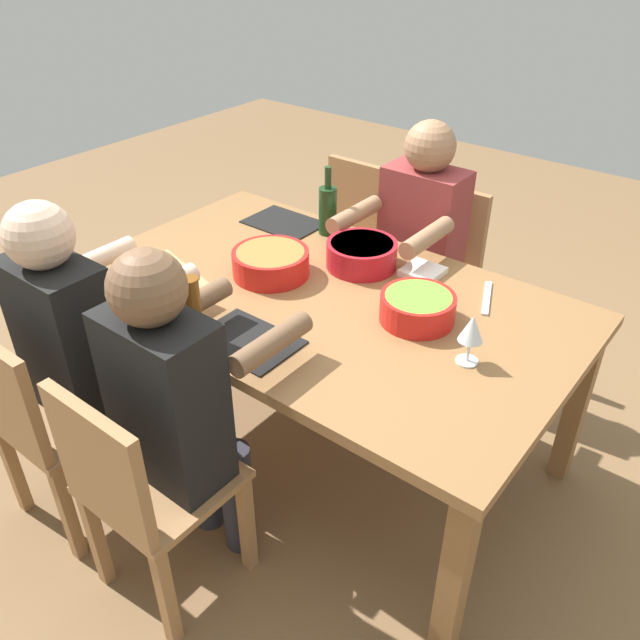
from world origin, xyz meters
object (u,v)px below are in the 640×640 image
at_px(dining_table, 320,312).
at_px(diner_far_right, 78,339).
at_px(cutting_board, 165,280).
at_px(serving_bowl_salad, 418,306).
at_px(serving_bowl_fruit, 270,262).
at_px(serving_bowl_pasta, 362,253).
at_px(bread_loaf, 163,267).
at_px(wine_bottle, 328,209).
at_px(diner_near_center, 417,240).
at_px(diner_far_center, 178,399).
at_px(chair_near_right, 348,238).
at_px(napkin_stack, 423,272).
at_px(chair_far_right, 44,417).
at_px(beer_bottle, 192,309).
at_px(wine_glass, 472,331).
at_px(chair_near_center, 433,267).
at_px(chair_far_center, 139,487).

bearing_deg(dining_table, diner_far_right, 53.56).
relative_size(dining_table, cutting_board, 4.51).
xyz_separation_m(serving_bowl_salad, serving_bowl_fruit, (0.59, 0.07, 0.00)).
height_order(serving_bowl_pasta, bread_loaf, bread_loaf).
distance_m(diner_far_right, wine_bottle, 1.12).
bearing_deg(diner_near_center, diner_far_center, 90.00).
xyz_separation_m(chair_near_right, napkin_stack, (-0.71, 0.50, 0.27)).
distance_m(chair_far_right, beer_bottle, 0.64).
bearing_deg(wine_glass, diner_far_center, 46.47).
bearing_deg(wine_bottle, bread_loaf, 72.92).
height_order(serving_bowl_fruit, cutting_board, serving_bowl_fruit).
height_order(diner_far_center, chair_near_center, diner_far_center).
height_order(diner_far_right, chair_near_right, diner_far_right).
xyz_separation_m(serving_bowl_salad, bread_loaf, (0.86, 0.35, 0.01)).
height_order(chair_near_right, cutting_board, chair_near_right).
bearing_deg(wine_bottle, chair_near_right, -64.56).
relative_size(chair_far_center, serving_bowl_salad, 3.38).
bearing_deg(diner_far_center, dining_table, -90.00).
xyz_separation_m(bread_loaf, napkin_stack, (-0.72, -0.64, -0.05)).
distance_m(dining_table, serving_bowl_salad, 0.39).
height_order(dining_table, serving_bowl_fruit, serving_bowl_fruit).
relative_size(chair_far_right, chair_near_center, 1.00).
distance_m(diner_far_right, serving_bowl_salad, 1.13).
distance_m(serving_bowl_pasta, wine_glass, 0.68).
distance_m(chair_near_right, beer_bottle, 1.41).
distance_m(serving_bowl_pasta, beer_bottle, 0.74).
height_order(chair_far_right, napkin_stack, chair_far_right).
bearing_deg(beer_bottle, napkin_stack, -113.69).
bearing_deg(dining_table, chair_far_right, 59.89).
relative_size(chair_near_right, diner_near_center, 0.71).
distance_m(serving_bowl_salad, cutting_board, 0.93).
bearing_deg(beer_bottle, diner_near_center, -97.27).
bearing_deg(serving_bowl_salad, chair_near_center, -65.50).
bearing_deg(wine_glass, cutting_board, 12.61).
distance_m(chair_near_center, beer_bottle, 1.38).
xyz_separation_m(beer_bottle, napkin_stack, (-0.36, -0.82, -0.10)).
distance_m(chair_near_right, cutting_board, 1.17).
bearing_deg(wine_bottle, chair_far_center, 102.72).
relative_size(diner_near_center, serving_bowl_fruit, 4.17).
bearing_deg(dining_table, chair_near_right, -59.89).
bearing_deg(napkin_stack, beer_bottle, 66.31).
bearing_deg(serving_bowl_fruit, cutting_board, 46.63).
height_order(chair_far_center, serving_bowl_salad, chair_far_center).
bearing_deg(chair_far_center, wine_bottle, -77.28).
xyz_separation_m(diner_near_center, wine_glass, (-0.60, 0.71, 0.16)).
relative_size(serving_bowl_fruit, serving_bowl_pasta, 1.06).
bearing_deg(serving_bowl_pasta, chair_far_center, 90.30).
xyz_separation_m(serving_bowl_fruit, cutting_board, (0.27, 0.28, -0.04)).
bearing_deg(diner_near_center, chair_far_right, 72.01).
relative_size(diner_far_right, bread_loaf, 3.75).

